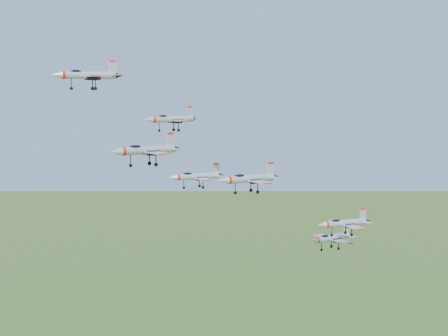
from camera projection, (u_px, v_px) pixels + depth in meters
name	position (u px, v px, depth m)	size (l,w,h in m)	color
jet_lead	(87.00, 75.00, 120.12)	(13.95, 11.50, 3.73)	#B2B8BF
jet_left_high	(171.00, 119.00, 115.89)	(11.18, 9.38, 3.00)	#B2B8BF
jet_right_high	(146.00, 150.00, 95.33)	(11.95, 10.09, 3.22)	#B2B8BF
jet_left_low	(196.00, 176.00, 125.10)	(11.84, 9.71, 3.18)	#B2B8BF
jet_right_low	(249.00, 178.00, 106.79)	(12.28, 10.25, 3.28)	#B2B8BF
jet_trail	(344.00, 223.00, 125.38)	(12.48, 10.24, 3.35)	#B2B8BF
jet_extra	(331.00, 238.00, 136.22)	(12.54, 10.55, 3.37)	#B2B8BF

